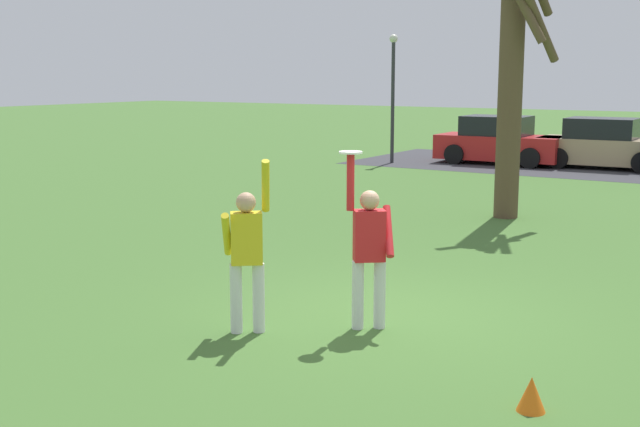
{
  "coord_description": "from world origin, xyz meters",
  "views": [
    {
      "loc": [
        4.47,
        -8.81,
        2.98
      ],
      "look_at": [
        -0.54,
        -0.76,
        1.36
      ],
      "focal_mm": 46.01,
      "sensor_mm": 36.0,
      "label": 1
    }
  ],
  "objects_px": {
    "person_catcher": "(369,247)",
    "parked_car_tan": "(605,145)",
    "person_defender": "(247,250)",
    "bare_tree_tall": "(514,60)",
    "field_cone_orange": "(531,394)",
    "frisbee_disc": "(351,152)",
    "lamppost_by_lot": "(393,86)",
    "parked_car_red": "(499,142)"
  },
  "relations": [
    {
      "from": "bare_tree_tall",
      "to": "field_cone_orange",
      "type": "bearing_deg",
      "value": -69.74
    },
    {
      "from": "person_catcher",
      "to": "parked_car_tan",
      "type": "xyz_separation_m",
      "value": [
        -1.61,
        18.65,
        -0.25
      ]
    },
    {
      "from": "person_defender",
      "to": "frisbee_disc",
      "type": "height_order",
      "value": "frisbee_disc"
    },
    {
      "from": "frisbee_disc",
      "to": "lamppost_by_lot",
      "type": "xyz_separation_m",
      "value": [
        -7.89,
        16.62,
        0.49
      ]
    },
    {
      "from": "frisbee_disc",
      "to": "bare_tree_tall",
      "type": "xyz_separation_m",
      "value": [
        -0.96,
        8.34,
        1.15
      ]
    },
    {
      "from": "bare_tree_tall",
      "to": "lamppost_by_lot",
      "type": "xyz_separation_m",
      "value": [
        -6.93,
        8.28,
        -0.66
      ]
    },
    {
      "from": "parked_car_tan",
      "to": "lamppost_by_lot",
      "type": "xyz_separation_m",
      "value": [
        -6.46,
        -2.18,
        1.86
      ]
    },
    {
      "from": "field_cone_orange",
      "to": "person_defender",
      "type": "bearing_deg",
      "value": 172.12
    },
    {
      "from": "parked_car_red",
      "to": "lamppost_by_lot",
      "type": "bearing_deg",
      "value": -153.79
    },
    {
      "from": "bare_tree_tall",
      "to": "person_defender",
      "type": "bearing_deg",
      "value": -89.91
    },
    {
      "from": "person_catcher",
      "to": "parked_car_red",
      "type": "distance_m",
      "value": 18.81
    },
    {
      "from": "field_cone_orange",
      "to": "lamppost_by_lot",
      "type": "bearing_deg",
      "value": 120.39
    },
    {
      "from": "parked_car_tan",
      "to": "lamppost_by_lot",
      "type": "bearing_deg",
      "value": -163.16
    },
    {
      "from": "person_catcher",
      "to": "parked_car_tan",
      "type": "distance_m",
      "value": 18.73
    },
    {
      "from": "parked_car_red",
      "to": "parked_car_tan",
      "type": "xyz_separation_m",
      "value": [
        3.3,
        0.5,
        0.0
      ]
    },
    {
      "from": "person_defender",
      "to": "parked_car_red",
      "type": "height_order",
      "value": "person_defender"
    },
    {
      "from": "lamppost_by_lot",
      "to": "bare_tree_tall",
      "type": "bearing_deg",
      "value": -50.07
    },
    {
      "from": "parked_car_red",
      "to": "person_defender",
      "type": "bearing_deg",
      "value": -80.5
    },
    {
      "from": "bare_tree_tall",
      "to": "parked_car_red",
      "type": "bearing_deg",
      "value": 110.79
    },
    {
      "from": "person_catcher",
      "to": "person_defender",
      "type": "relative_size",
      "value": 1.02
    },
    {
      "from": "parked_car_tan",
      "to": "lamppost_by_lot",
      "type": "height_order",
      "value": "lamppost_by_lot"
    },
    {
      "from": "frisbee_disc",
      "to": "bare_tree_tall",
      "type": "bearing_deg",
      "value": 96.56
    },
    {
      "from": "person_defender",
      "to": "bare_tree_tall",
      "type": "xyz_separation_m",
      "value": [
        -0.01,
        9.07,
        2.26
      ]
    },
    {
      "from": "person_defender",
      "to": "bare_tree_tall",
      "type": "distance_m",
      "value": 9.35
    },
    {
      "from": "person_defender",
      "to": "parked_car_tan",
      "type": "distance_m",
      "value": 19.54
    },
    {
      "from": "parked_car_tan",
      "to": "field_cone_orange",
      "type": "relative_size",
      "value": 12.98
    },
    {
      "from": "parked_car_tan",
      "to": "bare_tree_tall",
      "type": "distance_m",
      "value": 10.77
    },
    {
      "from": "person_catcher",
      "to": "parked_car_red",
      "type": "bearing_deg",
      "value": -112.9
    },
    {
      "from": "frisbee_disc",
      "to": "lamppost_by_lot",
      "type": "distance_m",
      "value": 18.4
    },
    {
      "from": "person_catcher",
      "to": "frisbee_disc",
      "type": "relative_size",
      "value": 7.74
    },
    {
      "from": "parked_car_red",
      "to": "field_cone_orange",
      "type": "distance_m",
      "value": 20.85
    },
    {
      "from": "parked_car_red",
      "to": "field_cone_orange",
      "type": "relative_size",
      "value": 12.98
    },
    {
      "from": "person_defender",
      "to": "field_cone_orange",
      "type": "xyz_separation_m",
      "value": [
        3.51,
        -0.49,
        -0.82
      ]
    },
    {
      "from": "bare_tree_tall",
      "to": "field_cone_orange",
      "type": "height_order",
      "value": "bare_tree_tall"
    },
    {
      "from": "person_defender",
      "to": "frisbee_disc",
      "type": "bearing_deg",
      "value": 0.0
    },
    {
      "from": "person_defender",
      "to": "frisbee_disc",
      "type": "xyz_separation_m",
      "value": [
        0.94,
        0.74,
        1.11
      ]
    },
    {
      "from": "person_catcher",
      "to": "lamppost_by_lot",
      "type": "distance_m",
      "value": 18.42
    },
    {
      "from": "person_catcher",
      "to": "person_defender",
      "type": "distance_m",
      "value": 1.42
    },
    {
      "from": "bare_tree_tall",
      "to": "lamppost_by_lot",
      "type": "height_order",
      "value": "bare_tree_tall"
    },
    {
      "from": "person_catcher",
      "to": "frisbee_disc",
      "type": "xyz_separation_m",
      "value": [
        -0.18,
        -0.14,
        1.11
      ]
    },
    {
      "from": "person_catcher",
      "to": "bare_tree_tall",
      "type": "xyz_separation_m",
      "value": [
        -1.14,
        8.2,
        2.26
      ]
    },
    {
      "from": "frisbee_disc",
      "to": "parked_car_red",
      "type": "bearing_deg",
      "value": 104.53
    }
  ]
}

